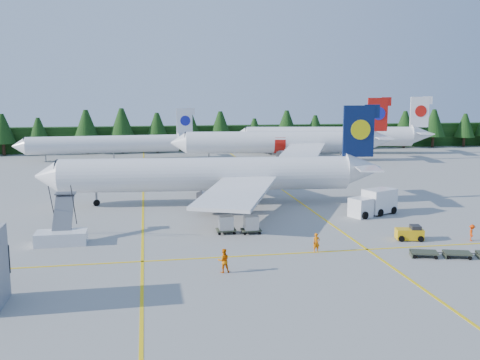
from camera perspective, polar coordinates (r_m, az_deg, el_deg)
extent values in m
plane|color=#989892|center=(53.51, 4.89, -5.90)|extent=(320.00, 320.00, 0.00)
cube|color=yellow|center=(71.26, -10.29, -2.18)|extent=(0.25, 120.00, 0.01)
cube|color=yellow|center=(73.86, 5.42, -1.67)|extent=(0.25, 120.00, 0.01)
cube|color=yellow|center=(47.96, 6.75, -7.73)|extent=(80.00, 0.25, 0.01)
cube|color=black|center=(133.01, -4.20, 4.52)|extent=(220.00, 4.00, 6.00)
cylinder|color=silver|center=(67.70, -3.67, 0.62)|extent=(36.29, 7.28, 4.24)
cone|color=silver|center=(69.99, -19.85, 0.37)|extent=(3.32, 4.48, 4.24)
cube|color=#08153D|center=(70.39, 12.53, 5.10)|extent=(4.05, 0.71, 6.58)
cube|color=silver|center=(76.84, -1.47, 1.19)|extent=(9.81, 16.94, 1.20)
cylinder|color=slate|center=(74.14, -2.96, -0.27)|extent=(3.78, 2.52, 2.23)
cube|color=silver|center=(59.10, -0.34, -1.25)|extent=(12.04, 17.13, 1.20)
cylinder|color=slate|center=(62.05, -2.52, -2.15)|extent=(3.78, 2.52, 2.23)
cylinder|color=slate|center=(69.23, -15.06, -1.94)|extent=(0.25, 0.25, 1.80)
cylinder|color=silver|center=(110.22, 4.15, 4.06)|extent=(38.02, 8.07, 4.44)
cone|color=silver|center=(109.06, -6.55, 3.96)|extent=(3.52, 4.72, 4.44)
cube|color=#B5130C|center=(114.76, 14.46, 6.77)|extent=(4.24, 0.79, 6.89)
cube|color=silver|center=(120.09, 5.05, 4.15)|extent=(10.10, 17.71, 1.26)
cylinder|color=slate|center=(116.95, 4.21, 3.26)|extent=(3.98, 2.69, 2.33)
cube|color=silver|center=(101.61, 6.80, 3.20)|extent=(12.76, 17.94, 1.26)
cylinder|color=slate|center=(104.30, 5.27, 2.52)|extent=(3.98, 2.69, 2.33)
cylinder|color=slate|center=(109.33, -3.33, 2.41)|extent=(0.27, 0.27, 1.89)
cylinder|color=silver|center=(115.94, -14.26, 3.70)|extent=(31.28, 5.43, 3.66)
cone|color=silver|center=(117.45, -22.51, 3.35)|extent=(2.77, 3.80, 3.66)
cube|color=silver|center=(116.55, -5.96, 6.22)|extent=(3.49, 0.52, 5.68)
cylinder|color=slate|center=(117.01, -20.01, 2.21)|extent=(0.22, 0.22, 1.46)
cylinder|color=silver|center=(125.53, 9.47, 4.60)|extent=(38.26, 10.78, 4.48)
cone|color=silver|center=(123.69, -0.01, 4.66)|extent=(3.84, 4.94, 4.48)
cube|color=silver|center=(130.36, 18.60, 6.88)|extent=(4.26, 1.10, 6.94)
cylinder|color=slate|center=(124.17, 2.83, 3.22)|extent=(0.27, 0.27, 1.79)
cube|color=silver|center=(52.86, -18.52, -5.87)|extent=(4.67, 2.49, 1.22)
cube|color=slate|center=(54.54, -18.31, -3.31)|extent=(1.82, 4.43, 3.28)
cube|color=slate|center=(56.40, -18.10, -1.35)|extent=(2.01, 1.35, 0.13)
cube|color=silver|center=(62.35, 12.73, -2.89)|extent=(2.75, 2.75, 2.18)
cube|color=black|center=(62.24, 12.75, -2.42)|extent=(2.42, 2.53, 0.93)
cube|color=silver|center=(64.53, 14.64, -2.13)|extent=(4.35, 3.62, 2.70)
cube|color=gold|center=(54.09, 17.61, -5.50)|extent=(2.76, 1.87, 0.99)
cube|color=black|center=(54.08, 18.20, -4.85)|extent=(1.14, 1.34, 0.45)
cube|color=#373C2C|center=(49.07, 19.04, -7.29)|extent=(2.56, 2.01, 0.13)
cube|color=#373C2C|center=(49.88, 22.17, -7.20)|extent=(2.56, 2.01, 0.13)
cube|color=#373C2C|center=(54.01, -1.50, -5.34)|extent=(1.96, 1.52, 0.12)
cube|color=#B1B3B6|center=(53.83, -1.51, -4.56)|extent=(1.39, 1.34, 1.38)
cube|color=#373C2C|center=(54.02, 1.19, -5.33)|extent=(1.96, 1.52, 0.12)
cube|color=#B1B3B6|center=(53.83, 1.19, -4.56)|extent=(1.39, 1.34, 1.38)
imported|color=orange|center=(48.12, 8.15, -6.64)|extent=(0.64, 0.43, 1.72)
imported|color=orange|center=(42.45, -1.76, -8.59)|extent=(0.97, 0.77, 1.92)
imported|color=#DF3704|center=(55.79, 23.50, -5.18)|extent=(0.71, 0.79, 1.59)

